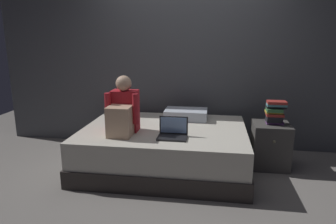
{
  "coord_description": "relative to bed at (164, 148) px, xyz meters",
  "views": [
    {
      "loc": [
        0.38,
        -3.26,
        1.6
      ],
      "look_at": [
        -0.13,
        0.1,
        0.77
      ],
      "focal_mm": 33.03,
      "sensor_mm": 36.0,
      "label": 1
    }
  ],
  "objects": [
    {
      "name": "nightstand",
      "position": [
        1.3,
        0.23,
        0.02
      ],
      "size": [
        0.44,
        0.46,
        0.56
      ],
      "color": "#474442",
      "rests_on": "ground_plane"
    },
    {
      "name": "laptop",
      "position": [
        0.15,
        -0.34,
        0.32
      ],
      "size": [
        0.32,
        0.23,
        0.22
      ],
      "color": "black",
      "rests_on": "bed"
    },
    {
      "name": "person_sitting",
      "position": [
        -0.43,
        -0.26,
        0.51
      ],
      "size": [
        0.39,
        0.44,
        0.66
      ],
      "color": "#B21E28",
      "rests_on": "bed"
    },
    {
      "name": "book_stack",
      "position": [
        1.32,
        0.22,
        0.45
      ],
      "size": [
        0.23,
        0.18,
        0.29
      ],
      "color": "#703D84",
      "rests_on": "nightstand"
    },
    {
      "name": "ground_plane",
      "position": [
        0.2,
        -0.3,
        -0.25
      ],
      "size": [
        8.0,
        8.0,
        0.0
      ],
      "primitive_type": "plane",
      "color": "gray"
    },
    {
      "name": "pillow",
      "position": [
        0.22,
        0.45,
        0.33
      ],
      "size": [
        0.56,
        0.36,
        0.13
      ],
      "primitive_type": "cube",
      "color": "silver",
      "rests_on": "bed"
    },
    {
      "name": "wall_back",
      "position": [
        0.2,
        0.9,
        1.1
      ],
      "size": [
        5.6,
        0.1,
        2.7
      ],
      "primitive_type": "cube",
      "color": "#4C4F54",
      "rests_on": "ground_plane"
    },
    {
      "name": "bed",
      "position": [
        0.0,
        0.0,
        0.0
      ],
      "size": [
        2.0,
        1.5,
        0.52
      ],
      "color": "#332D2B",
      "rests_on": "ground_plane"
    }
  ]
}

